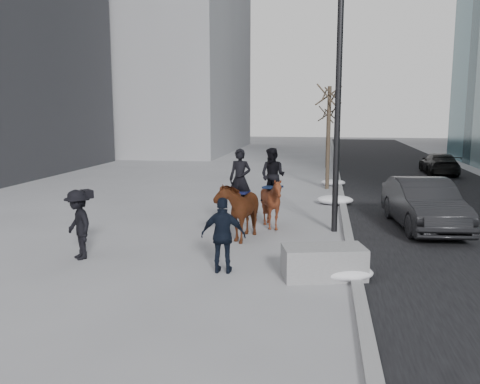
% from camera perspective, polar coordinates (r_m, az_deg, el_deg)
% --- Properties ---
extents(ground, '(120.00, 120.00, 0.00)m').
position_cam_1_polar(ground, '(13.00, -0.88, -7.38)').
color(ground, gray).
rests_on(ground, ground).
extents(road, '(8.00, 90.00, 0.01)m').
position_cam_1_polar(road, '(23.05, 21.25, -0.69)').
color(road, black).
rests_on(road, ground).
extents(curb, '(0.25, 90.00, 0.12)m').
position_cam_1_polar(curb, '(22.56, 11.27, -0.31)').
color(curb, gray).
rests_on(curb, ground).
extents(planter, '(1.96, 1.30, 0.72)m').
position_cam_1_polar(planter, '(11.54, 9.37, -7.79)').
color(planter, gray).
rests_on(planter, ground).
extents(car_near, '(2.15, 4.90, 1.57)m').
position_cam_1_polar(car_near, '(17.00, 19.93, -1.27)').
color(car_near, black).
rests_on(car_near, ground).
extents(car_far, '(1.84, 4.35, 1.25)m').
position_cam_1_polar(car_far, '(31.83, 21.45, 2.98)').
color(car_far, black).
rests_on(car_far, ground).
extents(tree_near, '(1.20, 1.20, 5.34)m').
position_cam_1_polar(tree_near, '(24.33, 9.91, 6.60)').
color(tree_near, '#382821').
rests_on(tree_near, ground).
extents(tree_far, '(1.20, 1.20, 4.19)m').
position_cam_1_polar(tree_far, '(33.61, 9.80, 6.29)').
color(tree_far, '#382B21').
rests_on(tree_far, ground).
extents(mounted_left, '(1.18, 2.12, 2.60)m').
position_cam_1_polar(mounted_left, '(14.78, -0.07, -1.49)').
color(mounted_left, '#4B270F').
rests_on(mounted_left, ground).
extents(mounted_right, '(1.82, 1.91, 2.54)m').
position_cam_1_polar(mounted_right, '(15.96, 3.63, -0.53)').
color(mounted_right, '#45180D').
rests_on(mounted_right, ground).
extents(feeder, '(1.04, 0.87, 1.75)m').
position_cam_1_polar(feeder, '(11.62, -1.88, -4.89)').
color(feeder, black).
rests_on(feeder, ground).
extents(camera_crew, '(1.27, 1.26, 1.75)m').
position_cam_1_polar(camera_crew, '(13.32, -17.70, -3.47)').
color(camera_crew, black).
rests_on(camera_crew, ground).
extents(lamppost, '(0.25, 2.89, 9.09)m').
position_cam_1_polar(lamppost, '(15.92, 11.04, 13.66)').
color(lamppost, black).
rests_on(lamppost, ground).
extents(snow_piles, '(1.44, 15.19, 0.37)m').
position_cam_1_polar(snow_piles, '(18.62, 10.71, -1.92)').
color(snow_piles, silver).
rests_on(snow_piles, ground).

